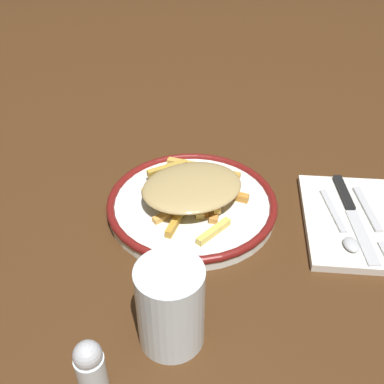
% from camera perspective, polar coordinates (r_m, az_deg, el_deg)
% --- Properties ---
extents(ground_plane, '(2.60, 2.60, 0.00)m').
position_cam_1_polar(ground_plane, '(0.78, -0.00, -2.26)').
color(ground_plane, '#442813').
extents(plate, '(0.28, 0.28, 0.03)m').
position_cam_1_polar(plate, '(0.77, -0.00, -1.50)').
color(plate, white).
rests_on(plate, ground_plane).
extents(fries_heap, '(0.21, 0.21, 0.04)m').
position_cam_1_polar(fries_heap, '(0.75, 0.15, 0.31)').
color(fries_heap, gold).
rests_on(fries_heap, plate).
extents(napkin, '(0.16, 0.22, 0.01)m').
position_cam_1_polar(napkin, '(0.79, 18.82, -3.31)').
color(napkin, silver).
rests_on(napkin, ground_plane).
extents(fork, '(0.04, 0.18, 0.00)m').
position_cam_1_polar(fork, '(0.79, 21.18, -3.47)').
color(fork, silver).
rests_on(fork, napkin).
extents(knife, '(0.04, 0.21, 0.01)m').
position_cam_1_polar(knife, '(0.80, 18.59, -1.92)').
color(knife, black).
rests_on(knife, napkin).
extents(spoon, '(0.04, 0.15, 0.01)m').
position_cam_1_polar(spoon, '(0.76, 17.82, -4.37)').
color(spoon, silver).
rests_on(spoon, napkin).
extents(water_glass, '(0.08, 0.08, 0.12)m').
position_cam_1_polar(water_glass, '(0.57, -2.60, -13.58)').
color(water_glass, silver).
rests_on(water_glass, ground_plane).
extents(salt_shaker, '(0.03, 0.03, 0.09)m').
position_cam_1_polar(salt_shaker, '(0.55, -12.10, -20.27)').
color(salt_shaker, silver).
rests_on(salt_shaker, ground_plane).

